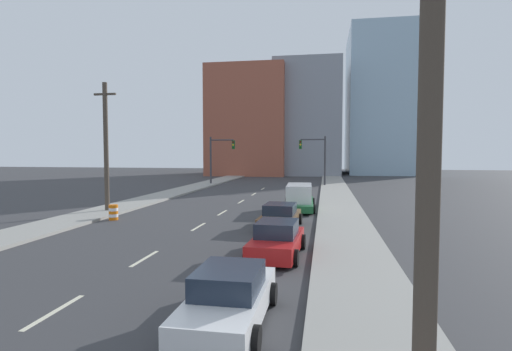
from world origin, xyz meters
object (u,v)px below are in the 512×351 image
object	(u,v)px
utility_pole_left_mid	(106,146)
traffic_barrel	(113,212)
sedan_red	(277,240)
sedan_brown	(280,217)
box_truck_green	(299,198)
sedan_white	(229,298)
utility_pole_right_near	(432,49)
traffic_signal_right	(318,155)
traffic_signal_left	(217,154)

from	to	relation	value
utility_pole_left_mid	traffic_barrel	size ratio (longest dim) A/B	9.48
utility_pole_left_mid	sedan_red	size ratio (longest dim) A/B	2.02
sedan_red	sedan_brown	xyz separation A→B (m)	(-0.55, 6.00, -0.03)
box_truck_green	sedan_white	bearing A→B (deg)	-93.61
traffic_barrel	sedan_white	bearing A→B (deg)	-51.47
sedan_red	box_truck_green	distance (m)	13.21
sedan_red	utility_pole_left_mid	bearing A→B (deg)	146.43
traffic_barrel	sedan_brown	distance (m)	10.55
box_truck_green	utility_pole_right_near	bearing A→B (deg)	-84.43
traffic_signal_right	sedan_red	size ratio (longest dim) A/B	1.38
traffic_signal_left	traffic_signal_right	size ratio (longest dim) A/B	1.00
utility_pole_right_near	sedan_white	bearing A→B (deg)	135.19
sedan_white	box_truck_green	bearing A→B (deg)	88.94
utility_pole_right_near	utility_pole_left_mid	xyz separation A→B (m)	(-16.37, 19.82, -0.98)
utility_pole_left_mid	sedan_red	xyz separation A→B (m)	(13.09, -9.59, -3.97)
traffic_barrel	sedan_brown	size ratio (longest dim) A/B	0.21
traffic_barrel	sedan_white	distance (m)	17.11
sedan_red	sedan_brown	world-z (taller)	sedan_red
utility_pole_right_near	utility_pole_left_mid	size ratio (longest dim) A/B	1.22
utility_pole_left_mid	sedan_white	bearing A→B (deg)	-51.86
utility_pole_right_near	sedan_white	world-z (taller)	utility_pole_right_near
traffic_signal_right	box_truck_green	world-z (taller)	traffic_signal_right
traffic_signal_left	box_truck_green	xyz separation A→B (m)	(11.88, -20.76, -3.03)
traffic_signal_right	box_truck_green	bearing A→B (deg)	-92.58
utility_pole_right_near	box_truck_green	bearing A→B (deg)	97.81
traffic_barrel	sedan_red	world-z (taller)	sedan_red
sedan_brown	traffic_signal_left	bearing A→B (deg)	114.55
utility_pole_right_near	sedan_white	size ratio (longest dim) A/B	2.47
traffic_signal_right	traffic_barrel	size ratio (longest dim) A/B	6.50
utility_pole_left_mid	box_truck_green	xyz separation A→B (m)	(13.15, 3.62, -3.73)
sedan_red	traffic_barrel	bearing A→B (deg)	151.00
traffic_signal_right	sedan_white	xyz separation A→B (m)	(-1.40, -40.53, -3.29)
utility_pole_right_near	utility_pole_left_mid	distance (m)	25.72
sedan_white	box_truck_green	world-z (taller)	box_truck_green
sedan_white	sedan_brown	distance (m)	12.57
traffic_signal_right	utility_pole_right_near	distance (m)	44.29
utility_pole_right_near	traffic_barrel	bearing A→B (deg)	130.08
sedan_white	sedan_brown	bearing A→B (deg)	90.94
utility_pole_left_mid	sedan_red	distance (m)	16.71
utility_pole_right_near	sedan_brown	bearing A→B (deg)	103.27
utility_pole_left_mid	box_truck_green	bearing A→B (deg)	15.39
sedan_white	box_truck_green	xyz separation A→B (m)	(0.47, 19.78, 0.26)
utility_pole_right_near	sedan_brown	distance (m)	17.40
traffic_barrel	box_truck_green	xyz separation A→B (m)	(11.13, 6.39, 0.42)
utility_pole_right_near	traffic_barrel	xyz separation A→B (m)	(-14.34, 17.05, -5.13)
box_truck_green	sedan_red	bearing A→B (deg)	-92.51
utility_pole_left_mid	sedan_white	world-z (taller)	utility_pole_left_mid
traffic_signal_right	box_truck_green	size ratio (longest dim) A/B	0.96
traffic_signal_left	utility_pole_right_near	xyz separation A→B (m)	(15.10, -44.20, 1.68)
traffic_signal_right	utility_pole_right_near	world-z (taller)	utility_pole_right_near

